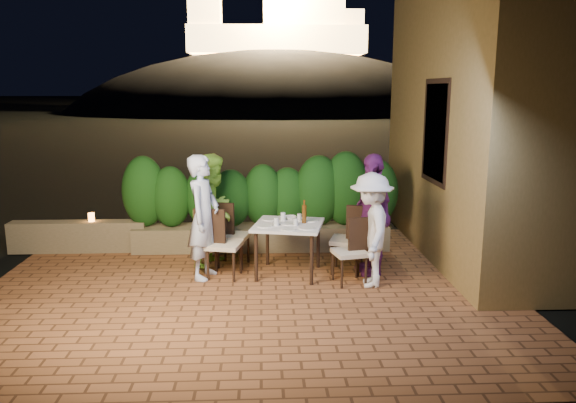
{
  "coord_description": "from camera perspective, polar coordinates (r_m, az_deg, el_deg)",
  "views": [
    {
      "loc": [
        0.22,
        -6.74,
        2.63
      ],
      "look_at": [
        0.58,
        1.07,
        1.05
      ],
      "focal_mm": 35.0,
      "sensor_mm": 36.0,
      "label": 1
    }
  ],
  "objects": [
    {
      "name": "dining_table",
      "position": [
        8.05,
        0.03,
        -4.86
      ],
      "size": [
        1.11,
        1.11,
        0.75
      ],
      "primitive_type": null,
      "rotation": [
        0.0,
        0.0,
        -0.21
      ],
      "color": "white",
      "rests_on": "ground"
    },
    {
      "name": "diner_blue",
      "position": [
        7.89,
        -8.58,
        -1.57
      ],
      "size": [
        0.58,
        0.73,
        1.75
      ],
      "primitive_type": "imported",
      "rotation": [
        0.0,
        0.0,
        1.29
      ],
      "color": "silver",
      "rests_on": "ground"
    },
    {
      "name": "chair_right_front",
      "position": [
        7.72,
        6.28,
        -5.01
      ],
      "size": [
        0.51,
        0.51,
        0.91
      ],
      "primitive_type": null,
      "rotation": [
        0.0,
        0.0,
        3.36
      ],
      "color": "black",
      "rests_on": "ground"
    },
    {
      "name": "planter",
      "position": [
        9.36,
        -2.7,
        -3.64
      ],
      "size": [
        4.2,
        0.55,
        0.4
      ],
      "primitive_type": "cube",
      "color": "#726648",
      "rests_on": "ground"
    },
    {
      "name": "chair_left_front",
      "position": [
        7.96,
        -6.5,
        -4.26
      ],
      "size": [
        0.54,
        0.54,
        0.98
      ],
      "primitive_type": null,
      "rotation": [
        0.0,
        0.0,
        -0.23
      ],
      "color": "black",
      "rests_on": "ground"
    },
    {
      "name": "glass_sw",
      "position": [
        8.12,
        -0.5,
        -1.54
      ],
      "size": [
        0.07,
        0.07,
        0.12
      ],
      "primitive_type": "cylinder",
      "color": "silver",
      "rests_on": "dining_table"
    },
    {
      "name": "building_wall",
      "position": [
        9.37,
        18.78,
        10.03
      ],
      "size": [
        1.6,
        5.0,
        5.0
      ],
      "primitive_type": "cube",
      "color": "olive",
      "rests_on": "ground"
    },
    {
      "name": "window_frame",
      "position": [
        8.66,
        14.85,
        6.87
      ],
      "size": [
        0.06,
        1.15,
        1.55
      ],
      "primitive_type": "cube",
      "color": "black",
      "rests_on": "building_wall"
    },
    {
      "name": "chair_left_back",
      "position": [
        8.46,
        -5.61,
        -3.36
      ],
      "size": [
        0.54,
        0.54,
        0.96
      ],
      "primitive_type": null,
      "rotation": [
        0.0,
        0.0,
        -0.24
      ],
      "color": "black",
      "rests_on": "ground"
    },
    {
      "name": "fortress",
      "position": [
        67.23,
        -1.16,
        18.14
      ],
      "size": [
        26.0,
        8.0,
        8.0
      ],
      "primitive_type": null,
      "color": "#FFCC7A",
      "rests_on": "hill"
    },
    {
      "name": "parapet_lamp",
      "position": [
        9.69,
        -19.35,
        -1.52
      ],
      "size": [
        0.1,
        0.1,
        0.14
      ],
      "primitive_type": "cylinder",
      "color": "orange",
      "rests_on": "parapet"
    },
    {
      "name": "diner_white",
      "position": [
        7.6,
        8.44,
        -2.86
      ],
      "size": [
        0.67,
        1.05,
        1.55
      ],
      "primitive_type": "imported",
      "rotation": [
        0.0,
        0.0,
        -1.67
      ],
      "color": "white",
      "rests_on": "ground"
    },
    {
      "name": "parapet",
      "position": [
        9.83,
        -20.5,
        -3.34
      ],
      "size": [
        2.2,
        0.3,
        0.5
      ],
      "primitive_type": "cube",
      "color": "#726648",
      "rests_on": "ground"
    },
    {
      "name": "glass_nw",
      "position": [
        7.82,
        -1.2,
        -2.06
      ],
      "size": [
        0.07,
        0.07,
        0.12
      ],
      "primitive_type": "cylinder",
      "color": "silver",
      "rests_on": "dining_table"
    },
    {
      "name": "chair_right_back",
      "position": [
        8.17,
        6.05,
        -3.78
      ],
      "size": [
        0.57,
        0.57,
        0.99
      ],
      "primitive_type": null,
      "rotation": [
        0.0,
        0.0,
        2.85
      ],
      "color": "black",
      "rests_on": "ground"
    },
    {
      "name": "glass_se",
      "position": [
        8.09,
        1.17,
        -1.62
      ],
      "size": [
        0.06,
        0.06,
        0.11
      ],
      "primitive_type": "cylinder",
      "color": "silver",
      "rests_on": "dining_table"
    },
    {
      "name": "plate_ne",
      "position": [
        7.68,
        1.93,
        -2.71
      ],
      "size": [
        0.22,
        0.22,
        0.01
      ],
      "primitive_type": "cylinder",
      "color": "white",
      "rests_on": "dining_table"
    },
    {
      "name": "bowl",
      "position": [
        8.23,
        0.26,
        -1.63
      ],
      "size": [
        0.21,
        0.21,
        0.04
      ],
      "primitive_type": "imported",
      "rotation": [
        0.0,
        0.0,
        0.22
      ],
      "color": "white",
      "rests_on": "dining_table"
    },
    {
      "name": "beer_bottle",
      "position": [
        7.96,
        1.66,
        -1.02
      ],
      "size": [
        0.06,
        0.06,
        0.33
      ],
      "primitive_type": null,
      "color": "#55300E",
      "rests_on": "dining_table"
    },
    {
      "name": "terrace_floor",
      "position": [
        7.73,
        -4.18,
        -9.09
      ],
      "size": [
        7.0,
        6.0,
        0.15
      ],
      "primitive_type": "cube",
      "color": "brown",
      "rests_on": "ground"
    },
    {
      "name": "window_pane",
      "position": [
        8.66,
        14.92,
        6.87
      ],
      "size": [
        0.08,
        1.0,
        1.4
      ],
      "primitive_type": "cube",
      "color": "black",
      "rests_on": "building_wall"
    },
    {
      "name": "glass_ne",
      "position": [
        7.84,
        0.78,
        -2.09
      ],
      "size": [
        0.06,
        0.06,
        0.1
      ],
      "primitive_type": "cylinder",
      "color": "silver",
      "rests_on": "dining_table"
    },
    {
      "name": "plate_centre",
      "position": [
        7.92,
        -0.05,
        -2.28
      ],
      "size": [
        0.2,
        0.2,
        0.01
      ],
      "primitive_type": "cylinder",
      "color": "white",
      "rests_on": "dining_table"
    },
    {
      "name": "plate_front",
      "position": [
        7.62,
        0.03,
        -2.83
      ],
      "size": [
        0.21,
        0.21,
        0.01
      ],
      "primitive_type": "cylinder",
      "color": "white",
      "rests_on": "dining_table"
    },
    {
      "name": "hill",
      "position": [
        67.09,
        -1.11,
        5.75
      ],
      "size": [
        52.0,
        40.0,
        22.0
      ],
      "primitive_type": "ellipsoid",
      "color": "black",
      "rests_on": "ground"
    },
    {
      "name": "diner_green",
      "position": [
        8.48,
        -7.5,
        -0.84
      ],
      "size": [
        0.9,
        1.0,
        1.69
      ],
      "primitive_type": "imported",
      "rotation": [
        0.0,
        0.0,
        1.18
      ],
      "color": "#94DE45",
      "rests_on": "ground"
    },
    {
      "name": "diner_purple",
      "position": [
        8.1,
        8.55,
        -1.26
      ],
      "size": [
        0.63,
        1.09,
        1.74
      ],
      "primitive_type": "imported",
      "rotation": [
        0.0,
        0.0,
        -1.36
      ],
      "color": "#6E2571",
      "rests_on": "ground"
    },
    {
      "name": "ground",
      "position": [
        7.25,
        -4.29,
        -10.06
      ],
      "size": [
        400.0,
        400.0,
        0.0
      ],
      "primitive_type": "plane",
      "color": "black",
      "rests_on": "ground"
    },
    {
      "name": "plate_sw",
      "position": [
        8.18,
        -1.93,
        -1.83
      ],
      "size": [
        0.2,
        0.2,
        0.01
      ],
      "primitive_type": "cylinder",
      "color": "white",
      "rests_on": "dining_table"
    },
    {
      "name": "hedge",
      "position": [
        9.2,
        -2.74,
        0.88
      ],
      "size": [
        4.0,
        0.7,
        1.1
      ],
      "primitive_type": null,
      "color": "#154212",
      "rests_on": "planter"
    },
    {
      "name": "plate_se",
      "position": [
        8.13,
        2.29,
        -1.92
      ],
      "size": [
        0.23,
        0.23,
        0.01
      ],
      "primitive_type": "cylinder",
      "color": "white",
      "rests_on": "dining_table"
    },
    {
      "name": "plate_nw",
      "position": [
        7.79,
        -2.37,
        -2.51
      ],
      "size": [
        0.22,
        0.22,
        0.01
      ],
      "primitive_type": "cylinder",
      "color": "white",
      "rests_on": "dining_table"
    }
  ]
}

